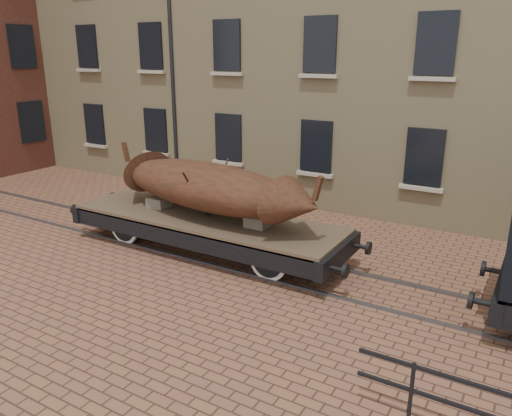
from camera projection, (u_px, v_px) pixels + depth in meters
The scene contains 4 objects.
ground at pixel (323, 279), 11.87m from camera, with size 90.00×90.00×0.00m, color brown.
rail_track at pixel (323, 278), 11.86m from camera, with size 30.00×1.52×0.06m.
flatcar_wagon at pixel (206, 223), 13.30m from camera, with size 8.55×2.32×1.29m.
iron_boat at pixel (207, 186), 12.95m from camera, with size 6.84×2.64×1.63m.
Camera 1 is at (4.18, -10.10, 5.16)m, focal length 35.00 mm.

